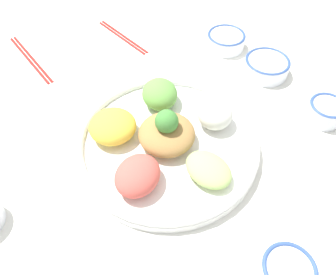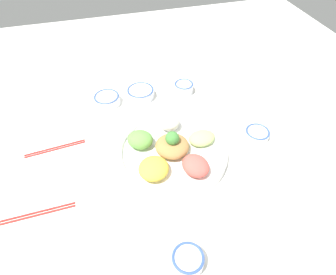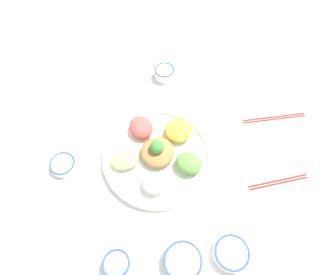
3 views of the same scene
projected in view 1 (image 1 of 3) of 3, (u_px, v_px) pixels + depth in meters
ground_plane at (165, 133)px, 0.72m from camera, size 2.40×2.40×0.00m
salad_platter at (165, 139)px, 0.68m from camera, size 0.38×0.38×0.11m
sauce_bowl_red at (326, 111)px, 0.73m from camera, size 0.08×0.08×0.05m
sauce_bowl_dark at (226, 40)px, 0.90m from camera, size 0.10×0.10×0.04m
rice_bowl_plain at (266, 66)px, 0.83m from camera, size 0.11×0.11×0.04m
sauce_bowl_far at (288, 271)px, 0.52m from camera, size 0.09×0.09×0.03m
chopsticks_pair_near at (30, 58)px, 0.88m from camera, size 0.02×0.25×0.01m
chopsticks_pair_far at (123, 36)px, 0.95m from camera, size 0.04×0.21×0.01m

